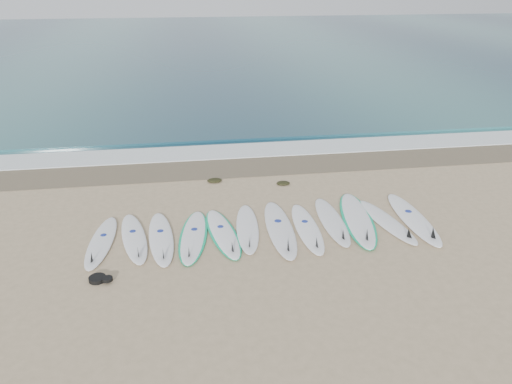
{
  "coord_description": "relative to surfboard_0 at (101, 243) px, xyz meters",
  "views": [
    {
      "loc": [
        -1.69,
        -9.8,
        5.32
      ],
      "look_at": [
        0.02,
        1.27,
        0.4
      ],
      "focal_mm": 35.0,
      "sensor_mm": 36.0,
      "label": 1
    }
  ],
  "objects": [
    {
      "name": "seaweed_far",
      "position": [
        4.52,
        2.68,
        -0.02
      ],
      "size": [
        0.38,
        0.29,
        0.07
      ],
      "primitive_type": "ellipsoid",
      "color": "black",
      "rests_on": "ground"
    },
    {
      "name": "foam_band",
      "position": [
        3.55,
        5.61,
        -0.03
      ],
      "size": [
        120.0,
        1.4,
        0.04
      ],
      "primitive_type": "cube",
      "color": "silver",
      "rests_on": "ground"
    },
    {
      "name": "surfboard_10",
      "position": [
        6.44,
        -0.01,
        0.0
      ],
      "size": [
        0.89,
        2.46,
        0.31
      ],
      "rotation": [
        0.0,
        0.0,
        0.17
      ],
      "color": "white",
      "rests_on": "ground"
    },
    {
      "name": "surfboard_7",
      "position": [
        4.52,
        -0.06,
        0.0
      ],
      "size": [
        0.58,
        2.51,
        0.32
      ],
      "rotation": [
        0.0,
        0.0,
        -0.03
      ],
      "color": "white",
      "rests_on": "ground"
    },
    {
      "name": "surfboard_5",
      "position": [
        3.19,
        0.15,
        0.0
      ],
      "size": [
        0.72,
        2.44,
        0.31
      ],
      "rotation": [
        0.0,
        0.0,
        -0.09
      ],
      "color": "white",
      "rests_on": "ground"
    },
    {
      "name": "surfboard_6",
      "position": [
        3.91,
        -0.01,
        0.01
      ],
      "size": [
        0.68,
        2.84,
        0.36
      ],
      "rotation": [
        0.0,
        0.0,
        -0.03
      ],
      "color": "silver",
      "rests_on": "ground"
    },
    {
      "name": "surfboard_0",
      "position": [
        0.0,
        0.0,
        0.0
      ],
      "size": [
        0.67,
        2.38,
        0.3
      ],
      "rotation": [
        0.0,
        0.0,
        -0.08
      ],
      "color": "white",
      "rests_on": "ground"
    },
    {
      "name": "surfboard_11",
      "position": [
        7.1,
        0.02,
        0.01
      ],
      "size": [
        0.67,
        2.83,
        0.36
      ],
      "rotation": [
        0.0,
        0.0,
        -0.03
      ],
      "color": "white",
      "rests_on": "ground"
    },
    {
      "name": "surfboard_3",
      "position": [
        1.96,
        -0.02,
        -0.01
      ],
      "size": [
        0.91,
        2.53,
        0.31
      ],
      "rotation": [
        0.0,
        0.0,
        -0.13
      ],
      "color": "white",
      "rests_on": "ground"
    },
    {
      "name": "leash_coil",
      "position": [
        0.16,
        -1.41,
        -0.0
      ],
      "size": [
        0.46,
        0.36,
        0.11
      ],
      "color": "black",
      "rests_on": "ground"
    },
    {
      "name": "wave_crest",
      "position": [
        3.55,
        7.11,
        -0.0
      ],
      "size": [
        120.0,
        1.0,
        0.1
      ],
      "primitive_type": "cube",
      "color": "#21515C",
      "rests_on": "ground"
    },
    {
      "name": "wet_sand_band",
      "position": [
        3.55,
        4.21,
        -0.05
      ],
      "size": [
        120.0,
        1.8,
        0.01
      ],
      "primitive_type": "cube",
      "color": "brown",
      "rests_on": "ground"
    },
    {
      "name": "surfboard_2",
      "position": [
        1.27,
        -0.03,
        0.0
      ],
      "size": [
        0.71,
        2.53,
        0.32
      ],
      "rotation": [
        0.0,
        0.0,
        0.08
      ],
      "color": "white",
      "rests_on": "ground"
    },
    {
      "name": "seaweed_near",
      "position": [
        2.67,
        3.16,
        -0.01
      ],
      "size": [
        0.41,
        0.32,
        0.08
      ],
      "primitive_type": "ellipsoid",
      "color": "black",
      "rests_on": "ground"
    },
    {
      "name": "surfboard_4",
      "position": [
        2.62,
        0.03,
        -0.01
      ],
      "size": [
        0.91,
        2.48,
        0.31
      ],
      "rotation": [
        0.0,
        0.0,
        0.14
      ],
      "color": "white",
      "rests_on": "ground"
    },
    {
      "name": "ground",
      "position": [
        3.55,
        0.11,
        -0.05
      ],
      "size": [
        120.0,
        120.0,
        0.0
      ],
      "primitive_type": "plane",
      "color": "tan"
    },
    {
      "name": "surfboard_9",
      "position": [
        5.8,
        0.22,
        0.0
      ],
      "size": [
        1.15,
        3.0,
        0.37
      ],
      "rotation": [
        0.0,
        0.0,
        -0.16
      ],
      "color": "white",
      "rests_on": "ground"
    },
    {
      "name": "ocean",
      "position": [
        3.55,
        32.61,
        -0.04
      ],
      "size": [
        120.0,
        55.0,
        0.03
      ],
      "primitive_type": "cube",
      "color": "#21515C",
      "rests_on": "ground"
    },
    {
      "name": "surfboard_1",
      "position": [
        0.7,
        0.08,
        0.0
      ],
      "size": [
        0.9,
        2.45,
        0.31
      ],
      "rotation": [
        0.0,
        0.0,
        0.17
      ],
      "color": "white",
      "rests_on": "ground"
    },
    {
      "name": "surfboard_8",
      "position": [
        5.18,
        0.19,
        0.0
      ],
      "size": [
        0.61,
        2.54,
        0.32
      ],
      "rotation": [
        0.0,
        0.0,
        -0.03
      ],
      "color": "silver",
      "rests_on": "ground"
    }
  ]
}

